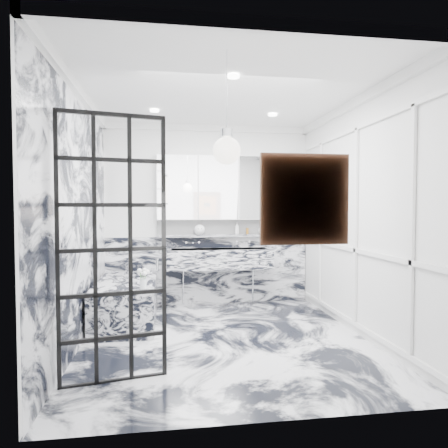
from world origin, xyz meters
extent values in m
plane|color=silver|center=(0.00, 0.00, 0.00)|extent=(3.60, 3.60, 0.00)
plane|color=white|center=(0.00, 0.00, 2.80)|extent=(3.60, 3.60, 0.00)
plane|color=white|center=(0.00, 1.80, 1.40)|extent=(3.60, 0.00, 3.60)
plane|color=white|center=(0.00, -1.80, 1.40)|extent=(3.60, 0.00, 3.60)
plane|color=white|center=(-1.60, 0.00, 1.40)|extent=(0.00, 3.60, 3.60)
plane|color=white|center=(1.60, 0.00, 1.40)|extent=(0.00, 3.60, 3.60)
cube|color=silver|center=(0.00, 1.78, 0.53)|extent=(3.18, 0.05, 1.05)
cube|color=silver|center=(-1.59, 0.00, 1.34)|extent=(0.02, 3.56, 2.68)
cube|color=white|center=(1.58, 0.00, 1.30)|extent=(0.03, 3.40, 2.30)
imported|color=#8C5919|center=(0.45, 1.71, 1.18)|extent=(0.08, 0.08, 0.19)
imported|color=#4C4C51|center=(0.94, 1.71, 1.17)|extent=(0.09, 0.10, 0.16)
imported|color=silver|center=(0.86, 1.71, 1.17)|extent=(0.17, 0.17, 0.16)
sphere|color=white|center=(-0.14, 1.71, 1.17)|extent=(0.17, 0.17, 0.17)
cylinder|color=#8C5919|center=(0.62, 1.71, 1.14)|extent=(0.04, 0.04, 0.10)
cylinder|color=silver|center=(-0.93, 0.30, 0.61)|extent=(0.08, 0.08, 0.12)
cube|color=#C14E13|center=(0.31, -1.76, 1.57)|extent=(0.54, 0.05, 0.54)
sphere|color=white|center=(-0.17, -1.32, 1.96)|extent=(0.22, 0.22, 0.22)
cube|color=silver|center=(0.15, 1.55, 0.73)|extent=(1.60, 0.45, 0.30)
cube|color=silver|center=(0.15, 1.72, 1.07)|extent=(1.90, 0.14, 0.04)
cube|color=white|center=(0.15, 1.78, 1.21)|extent=(1.90, 0.03, 0.23)
cube|color=white|center=(0.15, 1.73, 1.82)|extent=(1.90, 0.16, 1.00)
cylinder|color=white|center=(-0.67, 1.63, 1.78)|extent=(0.07, 0.07, 0.40)
cylinder|color=white|center=(0.97, 1.63, 1.78)|extent=(0.07, 0.07, 0.40)
cube|color=silver|center=(-1.18, 0.90, 0.28)|extent=(0.75, 1.65, 0.55)
camera|label=1|loc=(-0.65, -4.47, 1.50)|focal=32.00mm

